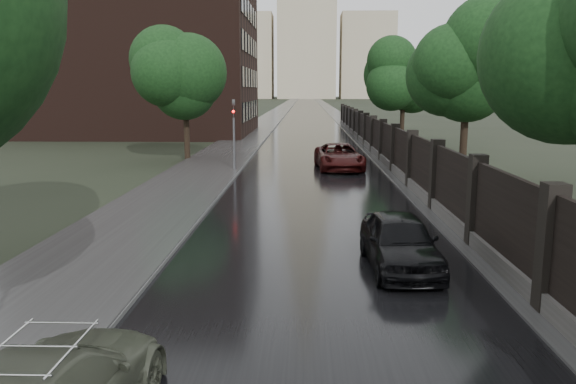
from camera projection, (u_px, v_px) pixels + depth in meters
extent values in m
cube|color=black|center=(307.00, 103.00, 193.56)|extent=(8.00, 420.00, 0.02)
cube|color=#2D2D2D|center=(289.00, 103.00, 193.73)|extent=(4.00, 420.00, 0.16)
cube|color=#2D2D2D|center=(323.00, 103.00, 193.39)|extent=(3.00, 420.00, 0.08)
cube|color=#383533|center=(378.00, 154.00, 38.01)|extent=(0.40, 75.00, 0.50)
cube|color=black|center=(379.00, 135.00, 37.78)|extent=(0.15, 75.00, 2.00)
cube|color=black|center=(342.00, 114.00, 75.18)|extent=(0.45, 0.45, 2.70)
cylinder|color=black|center=(186.00, 115.00, 35.95)|extent=(0.36, 0.36, 5.85)
sphere|color=black|center=(185.00, 78.00, 35.53)|extent=(4.25, 4.25, 4.25)
cylinder|color=black|center=(464.00, 126.00, 27.63)|extent=(0.36, 0.36, 5.53)
sphere|color=black|center=(467.00, 80.00, 27.24)|extent=(4.08, 4.08, 4.08)
cylinder|color=black|center=(402.00, 112.00, 45.33)|extent=(0.36, 0.36, 5.53)
sphere|color=black|center=(403.00, 84.00, 44.94)|extent=(4.08, 4.08, 4.08)
cylinder|color=#59595E|center=(234.00, 145.00, 31.17)|extent=(0.12, 0.12, 3.00)
imported|color=#59595E|center=(234.00, 109.00, 30.81)|extent=(0.16, 0.20, 1.00)
sphere|color=#FF0C0C|center=(233.00, 111.00, 30.69)|extent=(0.14, 0.14, 0.14)
cube|color=black|center=(131.00, 35.00, 56.62)|extent=(24.00, 18.00, 20.00)
cube|color=tan|center=(247.00, 57.00, 298.78)|extent=(28.00, 22.00, 44.00)
cube|color=tan|center=(367.00, 57.00, 296.82)|extent=(28.00, 22.00, 44.00)
cube|color=tan|center=(307.00, 41.00, 296.37)|extent=(30.00, 30.00, 60.00)
imported|color=black|center=(400.00, 241.00, 14.25)|extent=(1.84, 4.25, 1.43)
imported|color=black|center=(339.00, 157.00, 32.15)|extent=(2.88, 5.55, 1.49)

